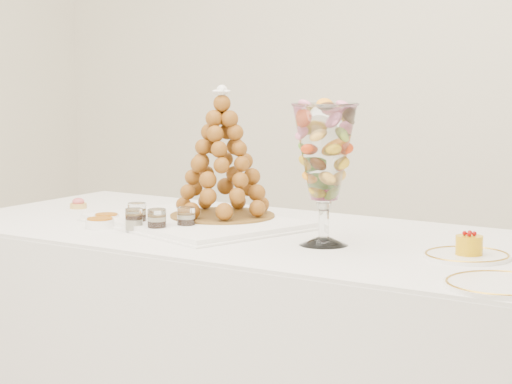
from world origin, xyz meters
The scene contains 15 objects.
buffet_table centered at (0.08, 0.38, 0.42)m, with size 2.23×0.90×0.85m.
lace_tray centered at (-0.25, 0.38, 0.86)m, with size 0.61×0.46×0.02m, color white.
macaron_vase centered at (0.24, 0.30, 1.10)m, with size 0.18×0.18×0.39m.
cake_plate centered at (0.65, 0.34, 0.85)m, with size 0.22×0.22×0.01m, color white.
spare_plate centered at (0.83, 0.06, 0.85)m, with size 0.26×0.26×0.01m, color white.
pink_tart centered at (-0.79, 0.43, 0.86)m, with size 0.06×0.06×0.04m.
verrine_a centered at (-0.37, 0.24, 0.88)m, with size 0.06×0.06×0.08m, color white.
verrine_b centered at (-0.28, 0.21, 0.88)m, with size 0.05×0.05×0.07m, color white.
verrine_c centered at (-0.20, 0.26, 0.88)m, with size 0.05×0.05×0.07m, color white.
verrine_d centered at (-0.33, 0.17, 0.88)m, with size 0.05×0.05×0.07m, color white.
verrine_e centered at (-0.25, 0.18, 0.88)m, with size 0.05×0.05×0.07m, color white.
ramekin_back centered at (-0.51, 0.25, 0.86)m, with size 0.08×0.08×0.02m, color white.
ramekin_front centered at (-0.46, 0.17, 0.86)m, with size 0.09×0.09×0.03m, color white.
croquembouche centered at (-0.20, 0.45, 1.07)m, with size 0.33×0.33×0.41m.
mousse_cake centered at (0.65, 0.34, 0.88)m, with size 0.07×0.07×0.06m.
Camera 1 is at (1.56, -2.09, 1.36)m, focal length 70.00 mm.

